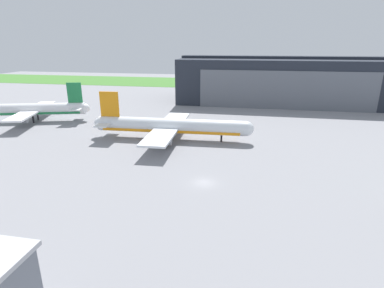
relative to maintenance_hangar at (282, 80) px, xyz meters
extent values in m
plane|color=gray|center=(-22.49, -95.56, -10.16)|extent=(440.00, 440.00, 0.00)
cube|color=#457E32|center=(-22.49, 67.49, -10.12)|extent=(440.00, 56.00, 0.08)
cube|color=#232833|center=(0.00, 0.09, -0.14)|extent=(95.01, 35.66, 20.04)
cube|color=slate|center=(0.00, -17.89, -2.14)|extent=(72.21, 0.30, 16.03)
cube|color=#232833|center=(0.00, 0.09, 10.48)|extent=(95.01, 8.56, 1.20)
cylinder|color=white|center=(-91.07, -57.04, -5.63)|extent=(37.92, 14.99, 4.17)
sphere|color=white|center=(-72.71, -51.54, -5.63)|extent=(3.25, 3.25, 3.25)
cube|color=#1E7A42|center=(-91.07, -57.04, -6.77)|extent=(34.99, 14.15, 0.73)
cube|color=#1E7A42|center=(-75.65, -52.42, 0.00)|extent=(4.89, 1.81, 7.08)
cube|color=white|center=(-75.81, -49.22, -5.21)|extent=(4.98, 6.58, 0.28)
cube|color=white|center=(-74.02, -55.19, -5.21)|extent=(4.98, 6.58, 0.28)
cube|color=white|center=(-92.89, -48.30, -6.15)|extent=(10.32, 16.60, 0.56)
cube|color=white|center=(-87.79, -65.34, -6.15)|extent=(10.32, 16.60, 0.56)
cylinder|color=gray|center=(-93.30, -49.72, -7.59)|extent=(4.45, 3.33, 2.29)
cylinder|color=gray|center=(-88.91, -64.38, -7.59)|extent=(4.45, 3.33, 2.29)
cylinder|color=black|center=(-90.23, -54.51, -8.94)|extent=(0.56, 0.56, 2.45)
cylinder|color=black|center=(-88.97, -58.70, -8.94)|extent=(0.56, 0.56, 2.45)
cylinder|color=silver|center=(-36.46, -68.20, -6.05)|extent=(43.45, 5.98, 4.30)
sphere|color=silver|center=(-14.81, -67.36, -6.05)|extent=(4.13, 4.13, 4.13)
sphere|color=silver|center=(-58.10, -69.05, -6.05)|extent=(3.35, 3.35, 3.35)
cube|color=orange|center=(-36.46, -68.20, -7.23)|extent=(39.99, 5.88, 0.75)
cube|color=orange|center=(-54.64, -68.91, -0.25)|extent=(5.64, 0.62, 7.31)
cube|color=silver|center=(-55.38, -72.15, -5.62)|extent=(4.13, 6.16, 0.28)
cube|color=silver|center=(-55.63, -65.74, -5.62)|extent=(4.13, 6.16, 0.28)
cube|color=silver|center=(-36.95, -77.81, -6.59)|extent=(7.58, 17.05, 0.56)
cube|color=silver|center=(-37.70, -58.67, -6.59)|extent=(7.58, 17.05, 0.56)
cylinder|color=gray|center=(-36.20, -76.44, -8.07)|extent=(4.17, 2.52, 2.36)
cylinder|color=gray|center=(-36.84, -59.98, -8.07)|extent=(4.17, 2.52, 2.36)
cylinder|color=black|center=(-21.74, -67.63, -9.18)|extent=(0.56, 0.56, 1.96)
cylinder|color=black|center=(-38.10, -70.53, -9.18)|extent=(0.56, 0.56, 1.96)
cylinder|color=black|center=(-38.28, -66.02, -9.18)|extent=(0.56, 0.56, 1.96)
camera|label=1|loc=(-14.27, -151.22, 16.67)|focal=28.63mm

